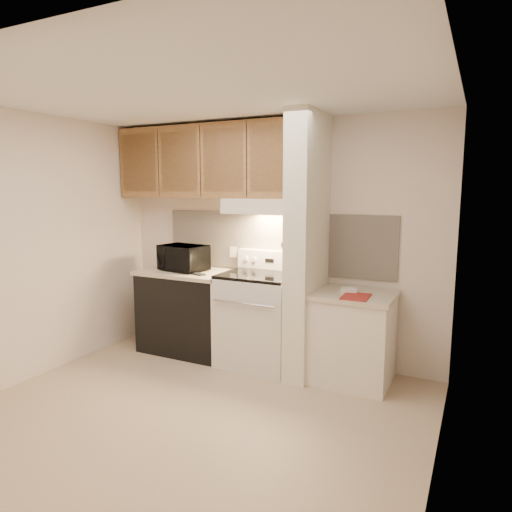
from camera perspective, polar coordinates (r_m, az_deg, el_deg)
The scene contains 50 objects.
floor at distance 3.96m, azimuth -7.34°, elevation -18.72°, with size 3.60×3.60×0.00m, color tan.
ceiling at distance 3.59m, azimuth -8.13°, elevation 19.56°, with size 3.60×3.60×0.00m, color white.
wall_back at distance 4.87m, azimuth 2.20°, elevation 1.93°, with size 3.60×0.02×2.50m, color silver.
wall_left at distance 4.80m, azimuth -25.81°, elevation 1.00°, with size 0.02×3.00×2.50m, color silver.
wall_right at distance 2.97m, azimuth 22.46°, elevation -2.92°, with size 0.02×3.00×2.50m, color silver.
backsplash at distance 4.86m, azimuth 2.15°, elevation 1.74°, with size 2.60×0.02×0.63m, color beige.
range_body at distance 4.72m, azimuth 0.42°, elevation -8.07°, with size 0.76×0.65×0.92m, color silver.
oven_window at distance 4.44m, azimuth -1.39°, elevation -8.62°, with size 0.50×0.01×0.30m, color black.
oven_handle at distance 4.35m, azimuth -1.64°, elevation -5.98°, with size 0.02×0.02×0.65m, color silver.
cooktop at distance 4.61m, azimuth 0.42°, elevation -2.40°, with size 0.74×0.64×0.03m, color black.
range_backguard at distance 4.84m, azimuth 1.90°, elevation -0.50°, with size 0.76×0.08×0.20m, color silver.
range_display at distance 4.80m, azimuth 1.69°, elevation -0.57°, with size 0.10×0.01×0.04m, color black.
range_knob_left_outer at distance 4.92m, azimuth -1.28°, elevation -0.34°, with size 0.05×0.05×0.02m, color silver.
range_knob_left_inner at distance 4.88m, azimuth -0.24°, elevation -0.42°, with size 0.05×0.05×0.02m, color silver.
range_knob_right_inner at distance 4.73m, azimuth 3.66°, elevation -0.72°, with size 0.05×0.05×0.02m, color silver.
range_knob_right_outer at distance 4.69m, azimuth 4.79°, elevation -0.81°, with size 0.05×0.05×0.02m, color silver.
dishwasher_front at distance 5.17m, azimuth -8.41°, elevation -6.99°, with size 1.00×0.63×0.87m, color black.
left_countertop at distance 5.07m, azimuth -8.52°, elevation -2.02°, with size 1.04×0.67×0.04m, color beige.
spoon_rest at distance 4.82m, azimuth -7.45°, elevation -2.21°, with size 0.23×0.07×0.02m, color black.
teal_jar at distance 5.27m, azimuth -11.55°, elevation -0.94°, with size 0.09×0.09×0.10m, color #1D5D60.
outlet at distance 5.08m, azimuth -2.86°, elevation 0.49°, with size 0.08×0.01×0.12m, color white.
microwave at distance 5.06m, azimuth -9.10°, elevation -0.22°, with size 0.50×0.34×0.28m, color black.
partition_pillar at distance 4.36m, azimuth 6.44°, elevation 1.11°, with size 0.22×0.70×2.50m, color white.
pillar_trim at distance 4.39m, azimuth 5.03°, elevation 1.85°, with size 0.01×0.70×0.04m, color olive.
knife_strip at distance 4.35m, azimuth 4.72°, elevation 2.04°, with size 0.02×0.42×0.04m, color black.
knife_blade_a at distance 4.23m, azimuth 3.81°, elevation 0.51°, with size 0.01×0.04×0.16m, color silver.
knife_handle_a at distance 4.19m, azimuth 3.72°, elevation 2.50°, with size 0.02×0.02×0.10m, color black.
knife_blade_b at distance 4.28m, azimuth 4.11°, elevation 0.47°, with size 0.01×0.04×0.18m, color silver.
knife_handle_b at distance 4.28m, azimuth 4.24°, elevation 2.63°, with size 0.02×0.02×0.10m, color black.
knife_blade_c at distance 4.36m, azimuth 4.54°, elevation 0.48°, with size 0.01×0.04×0.20m, color silver.
knife_handle_c at distance 4.35m, azimuth 4.62°, elevation 2.72°, with size 0.02×0.02×0.10m, color black.
knife_blade_d at distance 4.43m, azimuth 4.92°, elevation 0.87°, with size 0.01×0.04×0.16m, color silver.
knife_handle_d at distance 4.43m, azimuth 5.02°, elevation 2.81°, with size 0.02×0.02×0.10m, color black.
knife_blade_e at distance 4.50m, azimuth 5.25°, elevation 0.85°, with size 0.01×0.04×0.18m, color silver.
knife_handle_e at distance 4.51m, azimuth 5.40°, elevation 2.90°, with size 0.02×0.02×0.10m, color black.
oven_mitt at distance 4.57m, azimuth 5.60°, elevation 0.32°, with size 0.03×0.10×0.25m, color slate.
right_cab_base at distance 4.42m, azimuth 11.96°, elevation -10.19°, with size 0.70×0.60×0.81m, color white.
right_countertop at distance 4.30m, azimuth 12.14°, elevation -4.82°, with size 0.74×0.64×0.04m, color beige.
red_folder at distance 4.14m, azimuth 12.35°, elevation -4.98°, with size 0.23×0.31×0.01m, color maroon.
white_box at distance 4.30m, azimuth 11.51°, elevation -4.24°, with size 0.15×0.10×0.04m, color white.
range_hood at distance 4.64m, azimuth 1.11°, elevation 6.25°, with size 0.78×0.44×0.15m, color white.
hood_lip at distance 4.46m, azimuth -0.05°, elevation 5.59°, with size 0.78×0.04×0.06m, color white.
upper_cabinets at distance 5.02m, azimuth -5.94°, elevation 11.63°, with size 2.18×0.33×0.77m, color olive.
cab_door_a at distance 5.37m, azimuth -14.41°, elevation 11.20°, with size 0.46×0.01×0.63m, color olive.
cab_gap_a at distance 5.20m, azimuth -12.10°, elevation 11.38°, with size 0.01×0.01×0.73m, color black.
cab_door_b at distance 5.04m, azimuth -9.61°, elevation 11.55°, with size 0.46×0.01×0.63m, color olive.
cab_gap_b at distance 4.88m, azimuth -6.97°, elevation 11.70°, with size 0.01×0.01×0.73m, color black.
cab_door_c at distance 4.74m, azimuth -4.15°, elevation 11.84°, with size 0.46×0.01×0.63m, color olive.
cab_gap_c at distance 4.61m, azimuth -1.17°, elevation 11.96°, with size 0.01×0.01×0.73m, color black.
cab_door_d at distance 4.49m, azimuth 1.99°, elevation 12.05°, with size 0.46×0.01×0.63m, color olive.
Camera 1 is at (1.98, -2.92, 1.80)m, focal length 32.00 mm.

